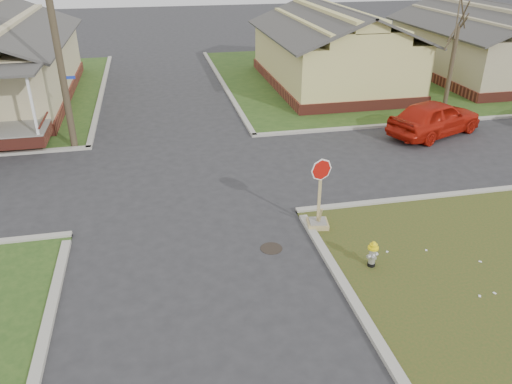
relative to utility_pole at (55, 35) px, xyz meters
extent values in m
plane|color=#2B2B2E|center=(4.20, -8.90, -4.66)|extent=(120.00, 120.00, 0.00)
cube|color=#2B4B1B|center=(26.20, 9.10, -4.64)|extent=(37.00, 19.00, 0.05)
cylinder|color=black|center=(6.40, -9.40, -4.66)|extent=(0.64, 0.64, 0.01)
cube|color=brown|center=(14.20, 7.60, -4.36)|extent=(7.20, 11.20, 0.60)
cube|color=#DFD083|center=(14.20, 7.60, -2.76)|extent=(7.00, 11.00, 2.60)
cube|color=brown|center=(24.20, 7.60, -4.36)|extent=(7.20, 11.20, 0.60)
cube|color=#BDB388|center=(24.20, 7.60, -2.76)|extent=(7.00, 11.00, 2.60)
cylinder|color=#3E3224|center=(0.00, 0.00, -0.16)|extent=(0.28, 0.28, 9.00)
cylinder|color=#3E3224|center=(18.20, 1.30, -2.51)|extent=(0.22, 0.22, 4.20)
cylinder|color=black|center=(8.83, -10.86, -4.56)|extent=(0.21, 0.21, 0.10)
cylinder|color=silver|center=(8.83, -10.86, -4.30)|extent=(0.18, 0.18, 0.44)
sphere|color=silver|center=(8.83, -10.86, -4.08)|extent=(0.18, 0.18, 0.18)
cylinder|color=yellow|center=(8.83, -10.86, -4.04)|extent=(0.29, 0.29, 0.06)
cylinder|color=yellow|center=(8.83, -10.86, -3.97)|extent=(0.21, 0.21, 0.10)
sphere|color=yellow|center=(8.83, -10.86, -3.92)|extent=(0.14, 0.14, 0.14)
cube|color=#9F8556|center=(8.07, -8.54, -4.54)|extent=(0.63, 0.63, 0.15)
cube|color=gray|center=(8.07, -8.54, -4.44)|extent=(0.51, 0.51, 0.04)
cube|color=#9F8556|center=(8.07, -8.54, -3.45)|extent=(0.09, 0.05, 2.12)
cylinder|color=#AF100B|center=(8.07, -8.59, -2.69)|extent=(0.57, 0.25, 0.61)
cylinder|color=white|center=(8.07, -8.57, -2.69)|extent=(0.64, 0.28, 0.69)
imported|color=red|center=(15.82, -1.75, -3.85)|extent=(5.13, 3.55, 1.62)
camera|label=1|loc=(3.44, -21.13, 3.28)|focal=35.00mm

